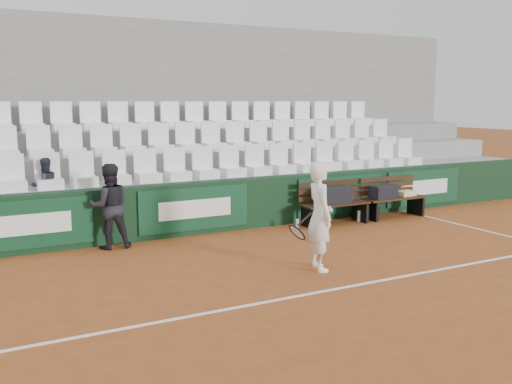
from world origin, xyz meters
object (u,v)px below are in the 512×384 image
Objects in this scene: sports_bag_right at (383,192)px; sports_bag_ground at (367,212)px; water_bottle_near at (297,224)px; water_bottle_far at (359,216)px; ball_kid at (109,206)px; bench_right at (393,207)px; spectator_c at (44,161)px; tennis_player at (320,216)px; sports_bag_left at (333,196)px; bench_left at (335,214)px.

sports_bag_ground is (-0.32, 0.14, -0.45)m from sports_bag_right.
water_bottle_near is at bearing -178.76° from sports_bag_right.
sports_bag_right is 2.52× the size of water_bottle_far.
bench_right is at bearing -177.42° from ball_kid.
sports_bag_ground is 0.48× the size of spectator_c.
water_bottle_far is at bearing -177.65° from bench_right.
tennis_player is (-1.13, -2.43, 0.71)m from water_bottle_near.
sports_bag_ground is at bearing 8.03° from sports_bag_left.
water_bottle_far is 0.15× the size of tennis_player.
sports_bag_right is 0.42× the size of ball_kid.
bench_right is 2.40× the size of sports_bag_right.
spectator_c is (-3.40, 3.61, 0.67)m from tennis_player.
water_bottle_near is at bearing 150.55° from spectator_c.
sports_bag_right is 1.29× the size of sports_bag_ground.
sports_bag_right is 0.63× the size of spectator_c.
spectator_c is at bearing 171.07° from bench_right.
sports_bag_right is at bearing 155.64° from spectator_c.
ball_kid is (-4.59, 0.25, 0.52)m from bench_left.
bench_right is 1.51× the size of spectator_c.
sports_bag_ground is at bearing -176.48° from ball_kid.
sports_bag_left is 3.07× the size of water_bottle_far.
water_bottle_far is (0.66, -0.02, -0.49)m from sports_bag_left.
sports_bag_left reaches higher than water_bottle_near.
water_bottle_near is at bearing 179.74° from ball_kid.
sports_bag_left is (-1.65, -0.03, 0.39)m from bench_right.
water_bottle_near is at bearing -174.25° from sports_bag_ground.
bench_right is (1.57, -0.00, 0.00)m from bench_left.
sports_bag_right is at bearing 1.24° from water_bottle_near.
water_bottle_far is at bearing 42.48° from tennis_player.
spectator_c is (-6.75, 1.14, 0.90)m from sports_bag_right.
water_bottle_near is 2.77m from tennis_player.
water_bottle_near is at bearing 65.01° from tennis_player.
tennis_player reaches higher than bench_left.
bench_left is at bearing 178.65° from sports_bag_right.
bench_right is 0.91× the size of tennis_player.
bench_right reaches higher than water_bottle_near.
ball_kid is 1.46m from spectator_c.
water_bottle_far is at bearing 1.25° from water_bottle_near.
sports_bag_left is 0.46× the size of tennis_player.
bench_left is at bearing 19.70° from sports_bag_left.
bench_right is 0.49m from sports_bag_right.
sports_bag_right is 0.81m from water_bottle_far.
bench_right is 6.18m from ball_kid.
ball_kid reaches higher than sports_bag_right.
tennis_player is (-2.02, -2.48, 0.21)m from sports_bag_left.
water_bottle_far is at bearing -178.78° from sports_bag_right.
tennis_player is (-3.67, -2.50, 0.60)m from bench_right.
tennis_player is at bearing -130.01° from bench_left.
sports_bag_left is 3.20m from tennis_player.
sports_bag_left is at bearing -179.13° from bench_right.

